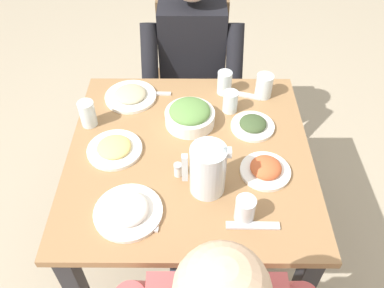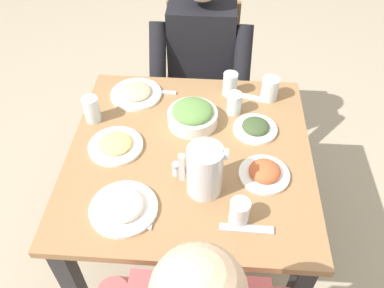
{
  "view_description": "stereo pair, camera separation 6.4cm",
  "coord_description": "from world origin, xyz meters",
  "px_view_note": "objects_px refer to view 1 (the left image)",
  "views": [
    {
      "loc": [
        -0.01,
        1.02,
        1.78
      ],
      "look_at": [
        -0.01,
        0.01,
        0.76
      ],
      "focal_mm": 36.93,
      "sensor_mm": 36.0,
      "label": 1
    },
    {
      "loc": [
        -0.08,
        1.01,
        1.78
      ],
      "look_at": [
        -0.01,
        0.01,
        0.76
      ],
      "focal_mm": 36.93,
      "sensor_mm": 36.0,
      "label": 2
    }
  ],
  "objects_px": {
    "water_glass_by_pitcher": "(224,83)",
    "salt_shaker": "(178,170)",
    "water_pitcher": "(208,170)",
    "chair_near": "(192,73)",
    "plate_beans": "(131,95)",
    "water_glass_near_right": "(230,102)",
    "plate_yoghurt": "(128,210)",
    "water_glass_far_right": "(88,114)",
    "water_glass_center": "(264,86)",
    "dining_table": "(190,171)",
    "plate_rice_curry": "(266,169)",
    "salad_bowl": "(191,115)",
    "plate_fries": "(115,147)",
    "plate_dolmas": "(253,125)",
    "water_glass_far_left": "(245,209)",
    "diner_near": "(192,73)"
  },
  "relations": [
    {
      "from": "diner_near",
      "to": "plate_rice_curry",
      "type": "bearing_deg",
      "value": 110.34
    },
    {
      "from": "dining_table",
      "to": "salt_shaker",
      "type": "relative_size",
      "value": 16.83
    },
    {
      "from": "salt_shaker",
      "to": "chair_near",
      "type": "bearing_deg",
      "value": -92.89
    },
    {
      "from": "water_pitcher",
      "to": "salad_bowl",
      "type": "bearing_deg",
      "value": -80.15
    },
    {
      "from": "water_glass_far_left",
      "to": "salt_shaker",
      "type": "bearing_deg",
      "value": -39.37
    },
    {
      "from": "chair_near",
      "to": "diner_near",
      "type": "xyz_separation_m",
      "value": [
        -0.0,
        0.2,
        0.15
      ]
    },
    {
      "from": "water_glass_center",
      "to": "diner_near",
      "type": "bearing_deg",
      "value": -41.55
    },
    {
      "from": "diner_near",
      "to": "water_glass_far_left",
      "type": "height_order",
      "value": "diner_near"
    },
    {
      "from": "chair_near",
      "to": "plate_dolmas",
      "type": "xyz_separation_m",
      "value": [
        -0.24,
        0.68,
        0.24
      ]
    },
    {
      "from": "salt_shaker",
      "to": "water_glass_by_pitcher",
      "type": "bearing_deg",
      "value": -111.59
    },
    {
      "from": "plate_yoghurt",
      "to": "water_pitcher",
      "type": "bearing_deg",
      "value": -157.56
    },
    {
      "from": "plate_beans",
      "to": "plate_fries",
      "type": "xyz_separation_m",
      "value": [
        0.02,
        0.31,
        0.0
      ]
    },
    {
      "from": "plate_dolmas",
      "to": "water_glass_center",
      "type": "bearing_deg",
      "value": -107.68
    },
    {
      "from": "dining_table",
      "to": "water_glass_far_left",
      "type": "height_order",
      "value": "water_glass_far_left"
    },
    {
      "from": "plate_dolmas",
      "to": "plate_beans",
      "type": "bearing_deg",
      "value": -20.17
    },
    {
      "from": "plate_beans",
      "to": "water_glass_near_right",
      "type": "height_order",
      "value": "water_glass_near_right"
    },
    {
      "from": "salad_bowl",
      "to": "water_glass_center",
      "type": "relative_size",
      "value": 1.92
    },
    {
      "from": "diner_near",
      "to": "water_glass_far_right",
      "type": "bearing_deg",
      "value": 48.2
    },
    {
      "from": "water_glass_near_right",
      "to": "salt_shaker",
      "type": "bearing_deg",
      "value": 59.86
    },
    {
      "from": "water_pitcher",
      "to": "plate_beans",
      "type": "height_order",
      "value": "water_pitcher"
    },
    {
      "from": "chair_near",
      "to": "water_glass_near_right",
      "type": "distance_m",
      "value": 0.65
    },
    {
      "from": "plate_yoghurt",
      "to": "water_glass_near_right",
      "type": "xyz_separation_m",
      "value": [
        -0.36,
        -0.52,
        0.03
      ]
    },
    {
      "from": "plate_rice_curry",
      "to": "plate_beans",
      "type": "bearing_deg",
      "value": -38.48
    },
    {
      "from": "water_glass_far_left",
      "to": "water_glass_by_pitcher",
      "type": "bearing_deg",
      "value": -87.33
    },
    {
      "from": "dining_table",
      "to": "plate_beans",
      "type": "distance_m",
      "value": 0.43
    },
    {
      "from": "water_pitcher",
      "to": "plate_dolmas",
      "type": "bearing_deg",
      "value": -121.82
    },
    {
      "from": "chair_near",
      "to": "plate_beans",
      "type": "height_order",
      "value": "chair_near"
    },
    {
      "from": "plate_fries",
      "to": "plate_yoghurt",
      "type": "bearing_deg",
      "value": 106.38
    },
    {
      "from": "water_pitcher",
      "to": "plate_dolmas",
      "type": "relative_size",
      "value": 1.1
    },
    {
      "from": "plate_yoghurt",
      "to": "plate_beans",
      "type": "bearing_deg",
      "value": -84.3
    },
    {
      "from": "water_pitcher",
      "to": "plate_dolmas",
      "type": "height_order",
      "value": "water_pitcher"
    },
    {
      "from": "chair_near",
      "to": "plate_fries",
      "type": "bearing_deg",
      "value": 70.37
    },
    {
      "from": "plate_yoghurt",
      "to": "plate_dolmas",
      "type": "distance_m",
      "value": 0.61
    },
    {
      "from": "chair_near",
      "to": "water_pitcher",
      "type": "distance_m",
      "value": 1.03
    },
    {
      "from": "dining_table",
      "to": "plate_fries",
      "type": "distance_m",
      "value": 0.31
    },
    {
      "from": "salad_bowl",
      "to": "water_glass_near_right",
      "type": "xyz_separation_m",
      "value": [
        -0.16,
        -0.08,
        0.0
      ]
    },
    {
      "from": "salad_bowl",
      "to": "salt_shaker",
      "type": "bearing_deg",
      "value": 81.01
    },
    {
      "from": "diner_near",
      "to": "water_glass_by_pitcher",
      "type": "height_order",
      "value": "diner_near"
    },
    {
      "from": "dining_table",
      "to": "salad_bowl",
      "type": "relative_size",
      "value": 4.58
    },
    {
      "from": "water_pitcher",
      "to": "water_glass_near_right",
      "type": "bearing_deg",
      "value": -104.22
    },
    {
      "from": "plate_rice_curry",
      "to": "salt_shaker",
      "type": "height_order",
      "value": "salt_shaker"
    },
    {
      "from": "dining_table",
      "to": "plate_yoghurt",
      "type": "relative_size",
      "value": 4.04
    },
    {
      "from": "water_glass_far_right",
      "to": "water_glass_center",
      "type": "height_order",
      "value": "water_glass_far_right"
    },
    {
      "from": "plate_dolmas",
      "to": "water_glass_center",
      "type": "relative_size",
      "value": 1.67
    },
    {
      "from": "plate_fries",
      "to": "water_glass_near_right",
      "type": "bearing_deg",
      "value": -152.45
    },
    {
      "from": "water_glass_by_pitcher",
      "to": "salt_shaker",
      "type": "xyz_separation_m",
      "value": [
        0.19,
        0.47,
        -0.02
      ]
    },
    {
      "from": "water_glass_far_left",
      "to": "water_glass_center",
      "type": "bearing_deg",
      "value": -102.29
    },
    {
      "from": "water_pitcher",
      "to": "chair_near",
      "type": "bearing_deg",
      "value": -86.87
    },
    {
      "from": "dining_table",
      "to": "salad_bowl",
      "type": "height_order",
      "value": "salad_bowl"
    },
    {
      "from": "plate_rice_curry",
      "to": "water_glass_by_pitcher",
      "type": "relative_size",
      "value": 1.73
    }
  ]
}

